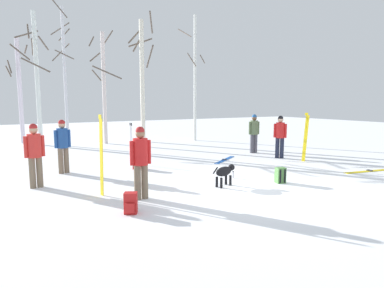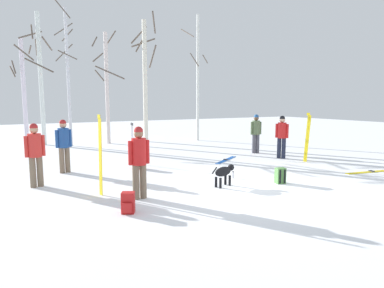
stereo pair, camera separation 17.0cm
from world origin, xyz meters
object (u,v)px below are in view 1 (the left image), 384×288
Objects in this scene: person_1 at (141,158)px; dog at (225,172)px; person_3 at (280,134)px; ski_pair_planted_0 at (305,137)px; ski_pair_planted_1 at (101,156)px; birch_tree_0 at (20,88)px; birch_tree_3 at (104,85)px; backpack_1 at (280,175)px; birch_tree_5 at (195,77)px; backpack_2 at (131,203)px; ski_pair_lying_0 at (368,171)px; person_2 at (63,143)px; water_bottle_0 at (233,175)px; ski_poles_0 at (131,142)px; birch_tree_1 at (37,77)px; birch_tree_4 at (142,77)px; birch_tree_2 at (65,74)px; person_0 at (35,151)px; backpack_0 at (137,163)px; person_4 at (254,131)px; ski_pair_lying_1 at (225,160)px.

dog is (2.40, 0.01, -0.59)m from person_1.
person_3 is 1.09m from ski_pair_planted_0.
ski_pair_planted_1 is 0.35× the size of birch_tree_0.
person_3 is 0.29× the size of birch_tree_3.
backpack_1 is 10.95m from birch_tree_5.
birch_tree_3 is (2.55, 11.45, 2.90)m from backpack_2.
birch_tree_5 is (-0.66, 10.27, 3.64)m from ski_pair_lying_0.
person_2 reaches higher than water_bottle_0.
ski_poles_0 is 0.22× the size of birch_tree_1.
birch_tree_5 is at bearing 42.36° from ski_poles_0.
ski_pair_planted_0 reaches higher than water_bottle_0.
ski_pair_planted_1 reaches higher than ski_pair_planted_0.
birch_tree_4 is at bearing 80.65° from dog.
person_1 is 10.89m from birch_tree_2.
birch_tree_2 is (0.06, 10.57, 2.65)m from person_1.
backpack_2 is 13.22m from birch_tree_5.
person_1 is at bearing -168.61° from water_bottle_0.
backpack_1 is at bearing -66.56° from birch_tree_0.
ski_pair_lying_0 is at bearing -56.43° from birch_tree_2.
ski_pair_planted_0 is at bearing -51.74° from birch_tree_2.
water_bottle_0 is (5.22, -1.71, -0.88)m from person_0.
ski_pair_planted_0 is 6.37m from backpack_0.
person_2 is at bearing 164.19° from ski_pair_planted_0.
person_3 is at bearing -49.40° from birch_tree_2.
birch_tree_1 reaches higher than person_4.
person_1 is 3.90× the size of backpack_0.
birch_tree_1 reaches higher than person_0.
birch_tree_2 is (-7.54, 11.36, 3.62)m from ski_pair_lying_0.
person_1 is 1.28m from backpack_2.
dog is at bearing -125.25° from ski_pair_lying_1.
person_0 is 3.13m from person_1.
birch_tree_4 is (-2.76, 6.29, 2.62)m from person_4.
person_0 is 1.00× the size of person_1.
person_4 is (6.88, 4.13, 0.00)m from person_1.
person_3 is at bearing 46.00° from backpack_1.
backpack_1 is (-0.75, -3.76, 0.20)m from ski_pair_lying_1.
person_2 is at bearing -100.19° from birch_tree_2.
dog is 5.27m from ski_pair_lying_0.
person_1 is at bearing -90.31° from birch_tree_2.
ski_poles_0 is at bearing 9.89° from person_2.
ski_poles_0 is (2.41, 0.42, -0.18)m from person_2.
ski_pair_lying_0 is at bearing -10.29° from ski_pair_planted_1.
person_2 is 0.25× the size of birch_tree_1.
dog is at bearing -73.12° from birch_tree_1.
person_4 is 8.99m from backpack_2.
backpack_1 is (1.56, -0.49, -0.17)m from dog.
person_1 is at bearing -106.40° from ski_poles_0.
ski_pair_lying_0 is 0.27× the size of birch_tree_5.
birch_tree_0 is at bearing 109.86° from ski_poles_0.
person_2 reaches higher than backpack_0.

